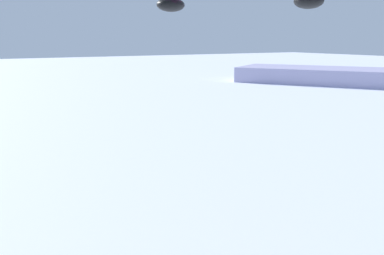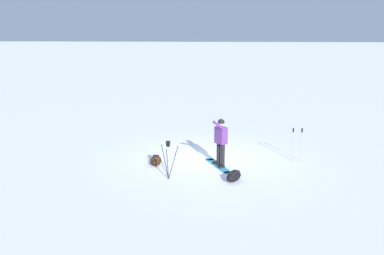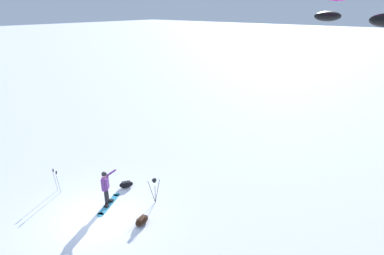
{
  "view_description": "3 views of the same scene",
  "coord_description": "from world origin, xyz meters",
  "px_view_note": "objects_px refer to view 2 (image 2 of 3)",
  "views": [
    {
      "loc": [
        -0.63,
        -2.63,
        6.9
      ],
      "look_at": [
        3.63,
        4.61,
        5.0
      ],
      "focal_mm": 36.79,
      "sensor_mm": 36.0,
      "label": 1
    },
    {
      "loc": [
        -0.67,
        14.7,
        4.59
      ],
      "look_at": [
        0.46,
        1.79,
        1.58
      ],
      "focal_mm": 39.63,
      "sensor_mm": 36.0,
      "label": 2
    },
    {
      "loc": [
        10.1,
        -6.16,
        8.39
      ],
      "look_at": [
        2.33,
        3.45,
        3.59
      ],
      "focal_mm": 29.33,
      "sensor_mm": 36.0,
      "label": 3
    }
  ],
  "objects_px": {
    "snowboarder": "(221,138)",
    "ski_poles": "(297,139)",
    "snowboard": "(218,165)",
    "gear_bag_small": "(156,160)",
    "gear_bag_large": "(234,176)",
    "camera_tripod": "(168,152)"
  },
  "relations": [
    {
      "from": "snowboarder",
      "to": "ski_poles",
      "type": "relative_size",
      "value": 1.42
    },
    {
      "from": "snowboard",
      "to": "gear_bag_small",
      "type": "relative_size",
      "value": 2.3
    },
    {
      "from": "gear_bag_small",
      "to": "ski_poles",
      "type": "xyz_separation_m",
      "value": [
        -4.93,
        -0.92,
        0.62
      ]
    },
    {
      "from": "snowboard",
      "to": "gear_bag_large",
      "type": "xyz_separation_m",
      "value": [
        -0.51,
        1.45,
        0.14
      ]
    },
    {
      "from": "ski_poles",
      "to": "snowboard",
      "type": "bearing_deg",
      "value": 17.87
    },
    {
      "from": "gear_bag_large",
      "to": "ski_poles",
      "type": "xyz_separation_m",
      "value": [
        -2.25,
        -2.34,
        0.62
      ]
    },
    {
      "from": "snowboarder",
      "to": "gear_bag_small",
      "type": "distance_m",
      "value": 2.39
    },
    {
      "from": "snowboard",
      "to": "gear_bag_large",
      "type": "bearing_deg",
      "value": 109.4
    },
    {
      "from": "gear_bag_large",
      "to": "gear_bag_small",
      "type": "relative_size",
      "value": 0.99
    },
    {
      "from": "gear_bag_large",
      "to": "ski_poles",
      "type": "distance_m",
      "value": 3.3
    },
    {
      "from": "snowboard",
      "to": "ski_poles",
      "type": "bearing_deg",
      "value": -162.13
    },
    {
      "from": "snowboarder",
      "to": "gear_bag_small",
      "type": "relative_size",
      "value": 2.26
    },
    {
      "from": "camera_tripod",
      "to": "ski_poles",
      "type": "xyz_separation_m",
      "value": [
        -4.29,
        -2.33,
        -0.1
      ]
    },
    {
      "from": "gear_bag_large",
      "to": "camera_tripod",
      "type": "height_order",
      "value": "camera_tripod"
    },
    {
      "from": "snowboarder",
      "to": "ski_poles",
      "type": "height_order",
      "value": "snowboarder"
    },
    {
      "from": "gear_bag_small",
      "to": "ski_poles",
      "type": "bearing_deg",
      "value": -169.43
    },
    {
      "from": "camera_tripod",
      "to": "ski_poles",
      "type": "distance_m",
      "value": 4.88
    },
    {
      "from": "snowboarder",
      "to": "gear_bag_large",
      "type": "xyz_separation_m",
      "value": [
        -0.45,
        1.46,
        -0.84
      ]
    },
    {
      "from": "snowboarder",
      "to": "gear_bag_small",
      "type": "bearing_deg",
      "value": 1.22
    },
    {
      "from": "snowboard",
      "to": "gear_bag_large",
      "type": "height_order",
      "value": "gear_bag_large"
    },
    {
      "from": "snowboard",
      "to": "camera_tripod",
      "type": "distance_m",
      "value": 2.27
    },
    {
      "from": "gear_bag_small",
      "to": "ski_poles",
      "type": "height_order",
      "value": "ski_poles"
    }
  ]
}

